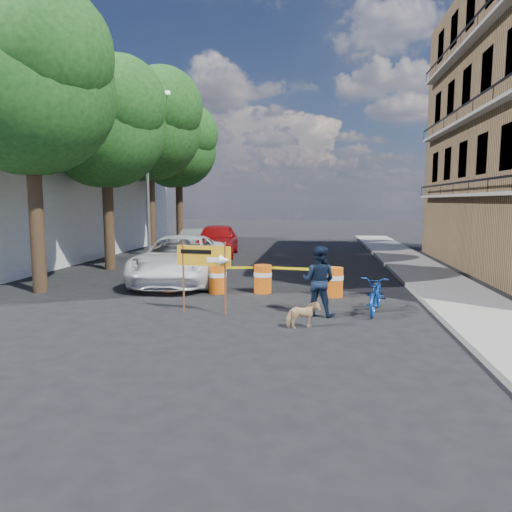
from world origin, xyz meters
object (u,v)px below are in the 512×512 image
(barrel_far_left, at_px, (170,277))
(barrel_mid_right, at_px, (263,278))
(dog, at_px, (303,315))
(suv_white, at_px, (181,259))
(sedan_red, at_px, (217,240))
(pedestrian, at_px, (319,281))
(barrel_mid_left, at_px, (217,279))
(barrel_far_right, at_px, (334,281))
(sedan_silver, at_px, (195,242))
(bicycle, at_px, (377,277))
(detour_sign, at_px, (211,261))

(barrel_far_left, bearing_deg, barrel_mid_right, 2.26)
(dog, relative_size, suv_white, 0.13)
(barrel_mid_right, height_order, dog, barrel_mid_right)
(suv_white, bearing_deg, sedan_red, 88.70)
(barrel_mid_right, distance_m, pedestrian, 3.23)
(barrel_mid_left, relative_size, suv_white, 0.15)
(barrel_far_right, relative_size, sedan_silver, 0.22)
(barrel_far_right, distance_m, bicycle, 2.23)
(bicycle, height_order, sedan_red, bicycle)
(bicycle, bearing_deg, barrel_mid_left, 170.90)
(barrel_far_left, distance_m, bicycle, 6.63)
(barrel_far_right, bearing_deg, dog, -102.54)
(sedan_red, bearing_deg, dog, -75.45)
(barrel_far_right, height_order, bicycle, bicycle)
(detour_sign, bearing_deg, suv_white, 123.18)
(pedestrian, distance_m, dog, 1.44)
(detour_sign, relative_size, sedan_silver, 0.45)
(bicycle, relative_size, sedan_silver, 0.46)
(detour_sign, distance_m, suv_white, 5.13)
(sedan_silver, bearing_deg, dog, -67.25)
(pedestrian, xyz_separation_m, suv_white, (-4.95, 4.33, -0.07))
(detour_sign, distance_m, bicycle, 4.33)
(pedestrian, relative_size, dog, 2.40)
(barrel_mid_right, distance_m, bicycle, 3.96)
(sedan_red, bearing_deg, sedan_silver, 145.19)
(barrel_mid_right, distance_m, sedan_silver, 11.37)
(barrel_far_left, height_order, bicycle, bicycle)
(suv_white, bearing_deg, bicycle, -35.25)
(barrel_far_left, relative_size, detour_sign, 0.48)
(barrel_mid_right, distance_m, sedan_red, 10.11)
(barrel_far_left, bearing_deg, bicycle, -18.20)
(dog, distance_m, suv_white, 7.26)
(pedestrian, bearing_deg, barrel_far_left, -12.74)
(bicycle, relative_size, sedan_red, 0.38)
(barrel_far_left, xyz_separation_m, detour_sign, (2.04, -2.82, 0.91))
(bicycle, bearing_deg, barrel_mid_right, 159.47)
(sedan_silver, bearing_deg, sedan_red, -30.43)
(barrel_mid_left, relative_size, sedan_red, 0.18)
(suv_white, height_order, sedan_silver, suv_white)
(pedestrian, height_order, suv_white, pedestrian)
(sedan_silver, bearing_deg, detour_sign, -74.63)
(detour_sign, height_order, bicycle, bicycle)
(bicycle, distance_m, suv_white, 7.51)
(bicycle, distance_m, dog, 2.63)
(barrel_far_left, relative_size, barrel_far_right, 1.00)
(bicycle, bearing_deg, barrel_far_right, 131.79)
(barrel_far_left, distance_m, barrel_far_right, 5.25)
(barrel_mid_left, height_order, dog, barrel_mid_left)
(barrel_mid_left, distance_m, detour_sign, 2.86)
(barrel_mid_left, relative_size, sedan_silver, 0.22)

